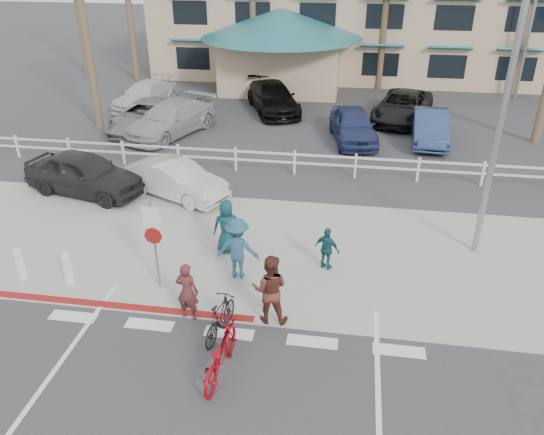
% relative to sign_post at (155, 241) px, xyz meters
% --- Properties ---
extents(ground, '(140.00, 140.00, 0.00)m').
position_rel_sign_post_xyz_m(ground, '(2.30, -2.20, -1.45)').
color(ground, '#333335').
extents(bike_path, '(12.00, 16.00, 0.01)m').
position_rel_sign_post_xyz_m(bike_path, '(2.30, -4.20, -1.45)').
color(bike_path, '#333335').
rests_on(bike_path, ground).
extents(sidewalk_plaza, '(22.00, 7.00, 0.01)m').
position_rel_sign_post_xyz_m(sidewalk_plaza, '(2.30, 2.30, -1.44)').
color(sidewalk_plaza, gray).
rests_on(sidewalk_plaza, ground).
extents(cross_street, '(40.00, 5.00, 0.01)m').
position_rel_sign_post_xyz_m(cross_street, '(2.30, 6.30, -1.45)').
color(cross_street, '#333335').
rests_on(cross_street, ground).
extents(parking_lot, '(50.00, 16.00, 0.01)m').
position_rel_sign_post_xyz_m(parking_lot, '(2.30, 15.80, -1.45)').
color(parking_lot, '#333335').
rests_on(parking_lot, ground).
extents(curb_red, '(7.00, 0.25, 0.02)m').
position_rel_sign_post_xyz_m(curb_red, '(-0.70, -1.00, -1.44)').
color(curb_red, maroon).
rests_on(curb_red, ground).
extents(rail_fence, '(29.40, 0.16, 1.00)m').
position_rel_sign_post_xyz_m(rail_fence, '(2.80, 8.30, -0.95)').
color(rail_fence, silver).
rests_on(rail_fence, ground).
extents(sign_post, '(0.50, 0.10, 2.90)m').
position_rel_sign_post_xyz_m(sign_post, '(0.00, 0.00, 0.00)').
color(sign_post, gray).
rests_on(sign_post, ground).
extents(bollard_0, '(0.26, 0.26, 0.95)m').
position_rel_sign_post_xyz_m(bollard_0, '(-2.50, -0.20, -0.97)').
color(bollard_0, silver).
rests_on(bollard_0, ground).
extents(bollard_1, '(0.26, 0.26, 0.95)m').
position_rel_sign_post_xyz_m(bollard_1, '(-3.90, -0.20, -0.97)').
color(bollard_1, silver).
rests_on(bollard_1, ground).
extents(streetlight_0, '(0.60, 2.00, 9.00)m').
position_rel_sign_post_xyz_m(streetlight_0, '(8.80, 3.30, 3.05)').
color(streetlight_0, gray).
rests_on(streetlight_0, ground).
extents(streetlight_1, '(0.60, 2.00, 9.50)m').
position_rel_sign_post_xyz_m(streetlight_1, '(14.30, 21.80, 3.30)').
color(streetlight_1, gray).
rests_on(streetlight_1, ground).
extents(bike_red, '(0.86, 2.11, 1.09)m').
position_rel_sign_post_xyz_m(bike_red, '(2.41, -2.87, -0.91)').
color(bike_red, '#940410').
rests_on(bike_red, ground).
extents(rider_red, '(0.61, 0.43, 1.57)m').
position_rel_sign_post_xyz_m(rider_red, '(1.18, -1.15, -0.66)').
color(rider_red, '#532322').
rests_on(rider_red, ground).
extents(bike_black, '(0.75, 1.70, 0.99)m').
position_rel_sign_post_xyz_m(bike_black, '(2.11, -1.65, -0.96)').
color(bike_black, black).
rests_on(bike_black, ground).
extents(rider_black, '(0.91, 0.72, 1.84)m').
position_rel_sign_post_xyz_m(rider_black, '(3.19, -0.92, -0.53)').
color(rider_black, '#54281F').
rests_on(rider_black, ground).
extents(pedestrian_a, '(1.17, 0.69, 1.80)m').
position_rel_sign_post_xyz_m(pedestrian_a, '(2.01, 0.83, -0.55)').
color(pedestrian_a, '#244D64').
rests_on(pedestrian_a, ground).
extents(pedestrian_child, '(0.83, 0.61, 1.30)m').
position_rel_sign_post_xyz_m(pedestrian_child, '(4.41, 1.61, -0.80)').
color(pedestrian_child, '#184A4F').
rests_on(pedestrian_child, ground).
extents(pedestrian_b, '(0.92, 0.71, 1.68)m').
position_rel_sign_post_xyz_m(pedestrian_b, '(1.41, 2.11, -0.61)').
color(pedestrian_b, '#0E383D').
rests_on(pedestrian_b, ground).
extents(car_white_sedan, '(4.23, 2.93, 1.32)m').
position_rel_sign_post_xyz_m(car_white_sedan, '(-1.30, 5.60, -0.79)').
color(car_white_sedan, beige).
rests_on(car_white_sedan, ground).
extents(car_red_compact, '(4.87, 2.84, 1.56)m').
position_rel_sign_post_xyz_m(car_red_compact, '(-4.70, 5.37, -0.67)').
color(car_red_compact, black).
rests_on(car_red_compact, ground).
extents(lot_car_0, '(2.94, 5.30, 1.40)m').
position_rel_sign_post_xyz_m(lot_car_0, '(-5.18, 12.73, -0.75)').
color(lot_car_0, gray).
rests_on(lot_car_0, ground).
extents(lot_car_1, '(3.94, 5.75, 1.55)m').
position_rel_sign_post_xyz_m(lot_car_1, '(-3.75, 12.28, -0.68)').
color(lot_car_1, '#A2A2A2').
rests_on(lot_car_1, ground).
extents(lot_car_2, '(2.64, 4.75, 1.53)m').
position_rel_sign_post_xyz_m(lot_car_2, '(4.90, 12.65, -0.69)').
color(lot_car_2, navy).
rests_on(lot_car_2, ground).
extents(lot_car_3, '(1.77, 4.45, 1.44)m').
position_rel_sign_post_xyz_m(lot_car_3, '(8.41, 13.07, -0.73)').
color(lot_car_3, navy).
rests_on(lot_car_3, ground).
extents(lot_car_4, '(2.94, 5.05, 1.37)m').
position_rel_sign_post_xyz_m(lot_car_4, '(-6.65, 16.52, -0.76)').
color(lot_car_4, silver).
rests_on(lot_car_4, ground).
extents(lot_car_5, '(3.72, 5.75, 1.47)m').
position_rel_sign_post_xyz_m(lot_car_5, '(7.36, 16.29, -0.71)').
color(lot_car_5, black).
rests_on(lot_car_5, ground).
extents(lot_car_6, '(3.94, 5.68, 1.53)m').
position_rel_sign_post_xyz_m(lot_car_6, '(0.51, 16.80, -0.69)').
color(lot_car_6, black).
rests_on(lot_car_6, ground).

